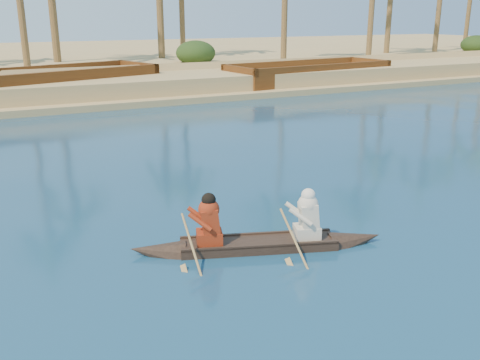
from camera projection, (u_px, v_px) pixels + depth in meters
name	position (u px, v px, depth m)	size (l,w,h in m)	color
ground	(355.00, 316.00, 9.07)	(160.00, 160.00, 0.00)	#0B2546
sandy_embankment	(31.00, 64.00, 48.90)	(150.00, 51.00, 1.50)	tan
shrub_cluster	(57.00, 72.00, 35.58)	(100.00, 6.00, 2.40)	#1A3613
canoe	(259.00, 236.00, 11.58)	(5.48, 2.48, 1.52)	#38271F
barge_mid	(44.00, 88.00, 31.24)	(14.04, 8.07, 2.22)	#5B3213
barge_right	(309.00, 77.00, 37.50)	(12.39, 5.30, 2.00)	#5B3213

